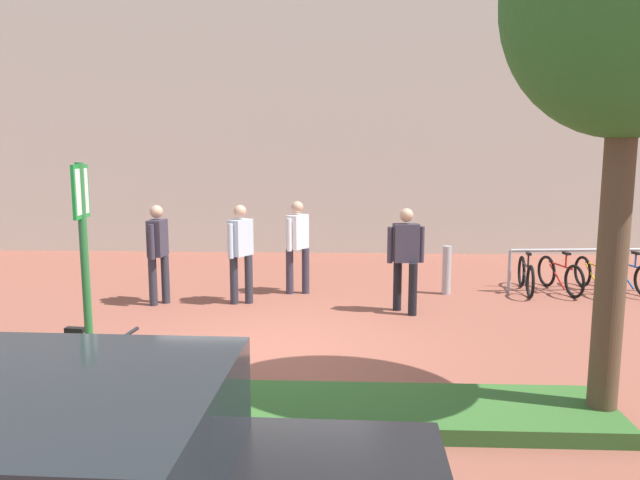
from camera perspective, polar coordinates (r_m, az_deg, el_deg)
ground_plane at (r=8.05m, az=-3.83°, el=-10.67°), size 60.00×60.00×0.00m
building_facade at (r=16.11m, az=-0.58°, el=16.98°), size 28.00×1.20×10.00m
planter_strip at (r=6.28m, az=-5.74°, el=-15.65°), size 7.00×1.10×0.16m
tree_sidewalk at (r=6.36m, az=27.47°, el=19.52°), size 2.29×2.29×5.26m
parking_sign_post at (r=6.29m, az=-21.49°, el=-1.17°), size 0.08×0.36×2.53m
bike_at_sign at (r=6.73m, az=-20.61°, el=-11.99°), size 1.68×0.42×0.86m
bike_rack_cluster at (r=12.24m, az=23.26°, el=-2.97°), size 2.65×1.68×0.83m
bollard_steel at (r=11.31m, az=11.93°, el=-2.82°), size 0.16×0.16×0.90m
person_suited_dark at (r=10.62m, az=-15.15°, el=-0.75°), size 0.31×0.61×1.72m
person_shirt_white at (r=10.39m, az=-7.54°, el=-0.73°), size 0.41×0.54×1.72m
person_suited_navy at (r=9.81m, az=8.14°, el=-1.29°), size 0.61×0.43×1.72m
person_casual_tan at (r=11.03m, az=-2.15°, el=-0.11°), size 0.43×0.54×1.72m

